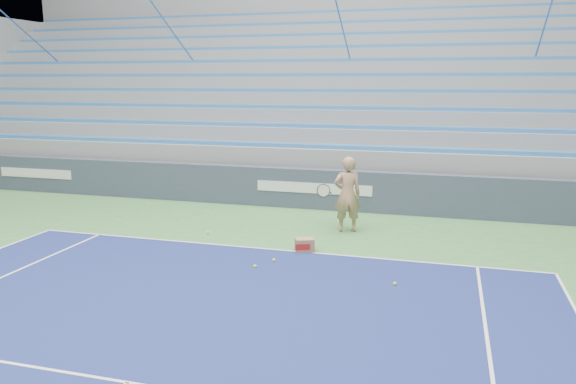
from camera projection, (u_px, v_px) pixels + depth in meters
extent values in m
cube|color=white|center=(270.00, 249.00, 11.73)|extent=(10.97, 0.05, 0.00)
cube|color=white|center=(127.00, 382.00, 6.56)|extent=(8.23, 0.05, 0.00)
cube|color=#373F54|center=(315.00, 189.00, 15.39)|extent=(30.00, 0.30, 1.10)
cube|color=white|center=(36.00, 173.00, 17.66)|extent=(2.60, 0.02, 0.28)
cube|color=white|center=(313.00, 188.00, 15.23)|extent=(3.20, 0.02, 0.28)
cube|color=gray|center=(345.00, 165.00, 19.68)|extent=(30.00, 8.50, 1.10)
cube|color=gray|center=(345.00, 142.00, 19.52)|extent=(30.00, 8.50, 0.50)
cube|color=#326EB5|center=(321.00, 146.00, 15.81)|extent=(29.60, 0.42, 0.11)
cube|color=gray|center=(347.00, 127.00, 19.83)|extent=(30.00, 7.65, 0.50)
cube|color=#326EB5|center=(327.00, 126.00, 16.52)|extent=(29.60, 0.42, 0.11)
cube|color=gray|center=(350.00, 112.00, 20.13)|extent=(30.00, 6.80, 0.50)
cube|color=#326EB5|center=(333.00, 108.00, 17.22)|extent=(29.60, 0.42, 0.11)
cube|color=gray|center=(352.00, 98.00, 20.43)|extent=(30.00, 5.95, 0.50)
cube|color=#326EB5|center=(339.00, 91.00, 17.92)|extent=(29.60, 0.42, 0.11)
cube|color=gray|center=(354.00, 84.00, 20.73)|extent=(30.00, 5.10, 0.50)
cube|color=#326EB5|center=(344.00, 75.00, 18.62)|extent=(29.60, 0.42, 0.11)
cube|color=gray|center=(356.00, 70.00, 21.04)|extent=(30.00, 4.25, 0.50)
cube|color=#326EB5|center=(349.00, 60.00, 19.33)|extent=(29.60, 0.42, 0.11)
cube|color=gray|center=(359.00, 57.00, 21.34)|extent=(30.00, 3.40, 0.50)
cube|color=#326EB5|center=(353.00, 47.00, 20.03)|extent=(29.60, 0.42, 0.11)
cube|color=gray|center=(361.00, 44.00, 21.64)|extent=(30.00, 2.55, 0.50)
cube|color=#326EB5|center=(357.00, 34.00, 20.73)|extent=(29.60, 0.42, 0.11)
cube|color=gray|center=(363.00, 31.00, 21.94)|extent=(30.00, 1.70, 0.50)
cube|color=#326EB5|center=(361.00, 22.00, 21.44)|extent=(29.60, 0.42, 0.11)
cube|color=gray|center=(365.00, 19.00, 22.25)|extent=(30.00, 0.85, 0.50)
cube|color=#326EB5|center=(365.00, 11.00, 22.14)|extent=(29.60, 0.42, 0.11)
cube|color=gray|center=(366.00, 76.00, 23.36)|extent=(31.00, 0.40, 7.30)
cylinder|color=#326AAF|center=(46.00, 51.00, 22.13)|extent=(0.05, 8.53, 5.04)
cylinder|color=#326AAF|center=(185.00, 49.00, 20.51)|extent=(0.05, 8.53, 5.04)
cylinder|color=#326AAF|center=(347.00, 46.00, 18.89)|extent=(0.05, 8.53, 5.04)
cylinder|color=#326AAF|center=(540.00, 43.00, 17.27)|extent=(0.05, 8.53, 5.04)
imported|color=tan|center=(347.00, 194.00, 12.99)|extent=(0.76, 0.64, 1.77)
cylinder|color=black|center=(330.00, 193.00, 12.83)|extent=(0.12, 0.27, 0.08)
cylinder|color=beige|center=(323.00, 191.00, 12.58)|extent=(0.29, 0.16, 0.28)
torus|color=black|center=(323.00, 191.00, 12.58)|extent=(0.31, 0.18, 0.30)
cube|color=#966D48|center=(305.00, 245.00, 11.57)|extent=(0.46, 0.41, 0.29)
cube|color=#B21E19|center=(303.00, 247.00, 11.43)|extent=(0.29, 0.12, 0.13)
sphere|color=#D9F031|center=(208.00, 233.00, 12.91)|extent=(0.07, 0.07, 0.07)
sphere|color=#D9F031|center=(274.00, 260.00, 10.94)|extent=(0.07, 0.07, 0.07)
sphere|color=#D9F031|center=(255.00, 266.00, 10.57)|extent=(0.07, 0.07, 0.07)
sphere|color=#D9F031|center=(395.00, 284.00, 9.67)|extent=(0.07, 0.07, 0.07)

